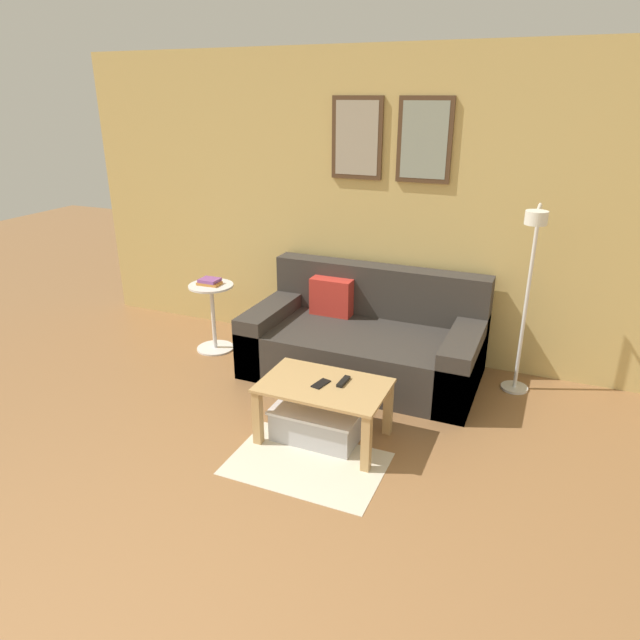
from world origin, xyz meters
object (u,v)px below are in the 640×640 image
object	(u,v)px
floor_lamp	(528,282)
side_table	(213,311)
storage_bin	(316,424)
remote_control	(343,381)
couch	(365,341)
book_stack	(210,282)
coffee_table	(324,395)
cell_phone	(321,384)

from	to	relation	value
floor_lamp	side_table	xyz separation A→B (m)	(-2.61, -0.12, -0.57)
storage_bin	remote_control	xyz separation A→B (m)	(0.15, 0.09, 0.31)
couch	storage_bin	distance (m)	1.10
storage_bin	book_stack	size ratio (longest dim) A/B	2.90
couch	floor_lamp	world-z (taller)	floor_lamp
coffee_table	book_stack	distance (m)	1.80
storage_bin	coffee_table	bearing A→B (deg)	29.58
remote_control	cell_phone	size ratio (longest dim) A/B	1.07
coffee_table	book_stack	size ratio (longest dim) A/B	4.10
side_table	book_stack	bearing A→B (deg)	168.69
floor_lamp	cell_phone	bearing A→B (deg)	-136.54
floor_lamp	side_table	size ratio (longest dim) A/B	2.39
floor_lamp	book_stack	bearing A→B (deg)	-177.39
floor_lamp	remote_control	distance (m)	1.52
book_stack	cell_phone	world-z (taller)	book_stack
storage_bin	cell_phone	world-z (taller)	cell_phone
coffee_table	book_stack	world-z (taller)	book_stack
side_table	cell_phone	bearing A→B (deg)	-33.20
floor_lamp	remote_control	bearing A→B (deg)	-135.21
storage_bin	floor_lamp	world-z (taller)	floor_lamp
coffee_table	cell_phone	world-z (taller)	cell_phone
couch	book_stack	xyz separation A→B (m)	(-1.42, -0.11, 0.37)
side_table	remote_control	distance (m)	1.82
couch	coffee_table	world-z (taller)	couch
cell_phone	coffee_table	bearing A→B (deg)	38.75
couch	floor_lamp	distance (m)	1.38
side_table	remote_control	size ratio (longest dim) A/B	4.12
side_table	storage_bin	bearing A→B (deg)	-34.09
floor_lamp	cell_phone	xyz separation A→B (m)	(-1.14, -1.08, -0.53)
floor_lamp	storage_bin	bearing A→B (deg)	-136.76
coffee_table	cell_phone	xyz separation A→B (m)	(-0.02, -0.01, 0.09)
storage_bin	side_table	xyz separation A→B (m)	(-1.44, 0.98, 0.26)
couch	storage_bin	size ratio (longest dim) A/B	3.17
book_stack	cell_phone	distance (m)	1.78
coffee_table	storage_bin	bearing A→B (deg)	-150.42
floor_lamp	book_stack	size ratio (longest dim) A/B	7.27
floor_lamp	remote_control	xyz separation A→B (m)	(-1.01, -1.00, -0.52)
side_table	remote_control	bearing A→B (deg)	-28.95
storage_bin	remote_control	world-z (taller)	remote_control
book_stack	storage_bin	bearing A→B (deg)	-33.92
book_stack	cell_phone	xyz separation A→B (m)	(1.48, -0.96, -0.23)
storage_bin	cell_phone	distance (m)	0.30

